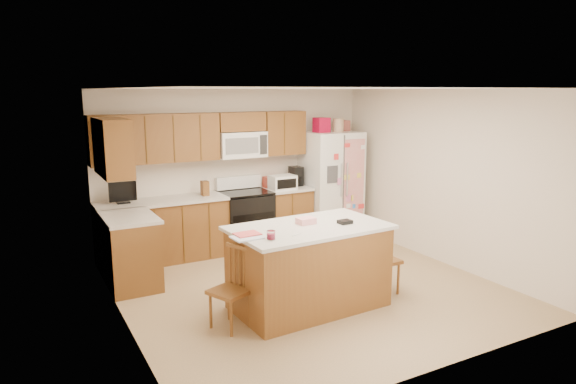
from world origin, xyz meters
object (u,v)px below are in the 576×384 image
refrigerator (331,184)px  windsor_chair_right (380,260)px  island (309,266)px  stove (245,219)px  windsor_chair_back (280,255)px  windsor_chair_left (231,290)px

refrigerator → windsor_chair_right: 2.63m
island → windsor_chair_right: bearing=-3.3°
refrigerator → stove: bearing=177.7°
windsor_chair_back → windsor_chair_right: (1.03, -0.72, -0.01)m
windsor_chair_left → windsor_chair_back: windsor_chair_back is taller
stove → windsor_chair_back: (-0.32, -1.78, -0.04)m
stove → windsor_chair_left: bearing=-117.0°
refrigerator → windsor_chair_right: size_ratio=2.27×
stove → windsor_chair_back: stove is taller
island → stove: bearing=83.3°
stove → refrigerator: 1.63m
island → windsor_chair_left: size_ratio=2.15×
windsor_chair_left → windsor_chair_right: bearing=0.2°
windsor_chair_right → island: bearing=176.7°
windsor_chair_left → island: bearing=3.7°
windsor_chair_back → windsor_chair_right: windsor_chair_back is taller
island → windsor_chair_right: (1.00, -0.06, -0.07)m
stove → windsor_chair_left: stove is taller
windsor_chair_back → refrigerator: bearing=42.4°
windsor_chair_right → windsor_chair_left: bearing=-179.8°
windsor_chair_left → refrigerator: bearing=40.6°
stove → island: size_ratio=0.60×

